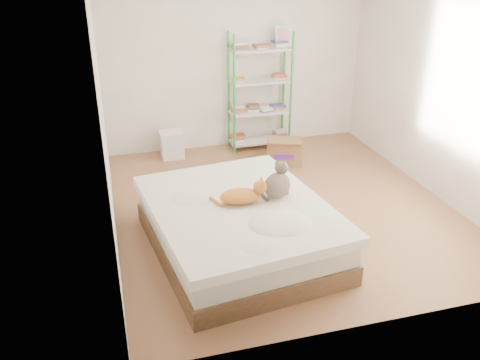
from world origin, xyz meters
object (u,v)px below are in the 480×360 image
object	(u,v)px
grey_cat	(277,180)
cardboard_box	(284,151)
bed	(238,227)
white_bin	(172,144)
shelf_unit	(260,92)
orange_cat	(240,194)

from	to	relation	value
grey_cat	cardboard_box	distance (m)	2.15
bed	white_bin	xyz separation A→B (m)	(-0.28, 2.56, -0.06)
grey_cat	white_bin	size ratio (longest dim) A/B	0.95
bed	white_bin	world-z (taller)	bed
bed	white_bin	size ratio (longest dim) A/B	5.70
shelf_unit	cardboard_box	xyz separation A→B (m)	(0.16, -0.66, -0.67)
orange_cat	shelf_unit	world-z (taller)	shelf_unit
grey_cat	cardboard_box	world-z (taller)	grey_cat
shelf_unit	cardboard_box	world-z (taller)	shelf_unit
grey_cat	cardboard_box	xyz separation A→B (m)	(0.79, 1.93, -0.53)
bed	cardboard_box	bearing A→B (deg)	51.34
bed	shelf_unit	size ratio (longest dim) A/B	1.27
bed	grey_cat	world-z (taller)	grey_cat
grey_cat	white_bin	bearing A→B (deg)	-21.30
cardboard_box	orange_cat	bearing A→B (deg)	-99.98
bed	cardboard_box	size ratio (longest dim) A/B	3.80
bed	white_bin	bearing A→B (deg)	88.77
orange_cat	shelf_unit	distance (m)	2.82
bed	orange_cat	bearing A→B (deg)	25.81
cardboard_box	bed	bearing A→B (deg)	-100.24
shelf_unit	white_bin	size ratio (longest dim) A/B	4.50
orange_cat	white_bin	size ratio (longest dim) A/B	1.20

